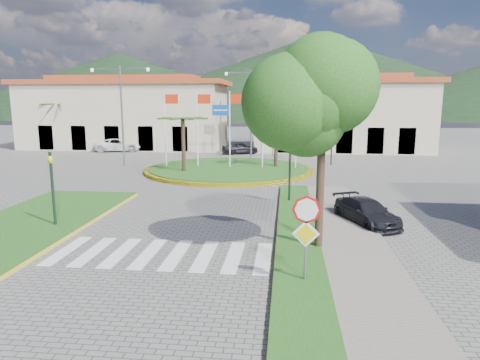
# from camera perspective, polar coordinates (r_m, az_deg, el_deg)

# --- Properties ---
(ground) EXTENTS (160.00, 160.00, 0.00)m
(ground) POSITION_cam_1_polar(r_m,az_deg,el_deg) (11.84, -16.49, -16.14)
(ground) COLOR slate
(ground) RESTS_ON ground
(sidewalk_right) EXTENTS (4.00, 28.00, 0.15)m
(sidewalk_right) POSITION_cam_1_polar(r_m,az_deg,el_deg) (12.91, 13.60, -13.33)
(sidewalk_right) COLOR gray
(sidewalk_right) RESTS_ON ground
(verge_right) EXTENTS (1.60, 28.00, 0.18)m
(verge_right) POSITION_cam_1_polar(r_m,az_deg,el_deg) (12.80, 8.12, -13.27)
(verge_right) COLOR #1C4E16
(verge_right) RESTS_ON ground
(median_left) EXTENTS (5.00, 14.00, 0.18)m
(median_left) POSITION_cam_1_polar(r_m,az_deg,el_deg) (19.76, -27.37, -5.80)
(median_left) COLOR #1C4E16
(median_left) RESTS_ON ground
(crosswalk) EXTENTS (8.00, 3.00, 0.01)m
(crosswalk) POSITION_cam_1_polar(r_m,az_deg,el_deg) (15.30, -10.68, -9.66)
(crosswalk) COLOR silver
(crosswalk) RESTS_ON ground
(roundabout_island) EXTENTS (12.70, 12.70, 6.00)m
(roundabout_island) POSITION_cam_1_polar(r_m,az_deg,el_deg) (32.41, -1.47, 1.47)
(roundabout_island) COLOR yellow
(roundabout_island) RESTS_ON ground
(stop_sign) EXTENTS (0.80, 0.11, 2.65)m
(stop_sign) POSITION_cam_1_polar(r_m,az_deg,el_deg) (12.19, 8.80, -6.00)
(stop_sign) COLOR slate
(stop_sign) RESTS_ON ground
(deciduous_tree) EXTENTS (3.60, 3.60, 6.80)m
(deciduous_tree) POSITION_cam_1_polar(r_m,az_deg,el_deg) (14.77, 11.03, 10.09)
(deciduous_tree) COLOR black
(deciduous_tree) RESTS_ON ground
(traffic_light_left) EXTENTS (0.15, 0.18, 3.20)m
(traffic_light_left) POSITION_cam_1_polar(r_m,az_deg,el_deg) (19.09, -23.76, -0.33)
(traffic_light_left) COLOR black
(traffic_light_left) RESTS_ON ground
(traffic_light_right) EXTENTS (0.15, 0.18, 3.20)m
(traffic_light_right) POSITION_cam_1_polar(r_m,az_deg,el_deg) (21.97, 6.67, 1.79)
(traffic_light_right) COLOR black
(traffic_light_right) RESTS_ON ground
(traffic_light_far) EXTENTS (0.18, 0.15, 3.20)m
(traffic_light_far) POSITION_cam_1_polar(r_m,az_deg,el_deg) (36.06, 12.14, 4.99)
(traffic_light_far) COLOR black
(traffic_light_far) RESTS_ON ground
(direction_sign_west) EXTENTS (1.60, 0.14, 5.20)m
(direction_sign_west) POSITION_cam_1_polar(r_m,az_deg,el_deg) (41.21, -2.60, 8.07)
(direction_sign_west) COLOR slate
(direction_sign_west) RESTS_ON ground
(direction_sign_east) EXTENTS (1.60, 0.14, 5.20)m
(direction_sign_east) POSITION_cam_1_polar(r_m,az_deg,el_deg) (40.75, 4.44, 8.03)
(direction_sign_east) COLOR slate
(direction_sign_east) RESTS_ON ground
(street_lamp_centre) EXTENTS (4.80, 0.16, 8.00)m
(street_lamp_centre) POSITION_cam_1_polar(r_m,az_deg,el_deg) (39.87, 1.50, 9.39)
(street_lamp_centre) COLOR slate
(street_lamp_centre) RESTS_ON ground
(street_lamp_west) EXTENTS (4.80, 0.16, 8.00)m
(street_lamp_west) POSITION_cam_1_polar(r_m,az_deg,el_deg) (36.26, -15.48, 8.92)
(street_lamp_west) COLOR slate
(street_lamp_west) RESTS_ON ground
(building_left) EXTENTS (23.32, 9.54, 8.05)m
(building_left) POSITION_cam_1_polar(r_m,az_deg,el_deg) (51.13, -14.91, 8.61)
(building_left) COLOR #C5B595
(building_left) RESTS_ON ground
(building_right) EXTENTS (19.08, 9.54, 8.05)m
(building_right) POSITION_cam_1_polar(r_m,az_deg,el_deg) (48.08, 13.19, 8.59)
(building_right) COLOR #C5B595
(building_right) RESTS_ON ground
(hill_far_west) EXTENTS (140.00, 140.00, 22.00)m
(hill_far_west) POSITION_cam_1_polar(r_m,az_deg,el_deg) (161.15, -15.71, 12.10)
(hill_far_west) COLOR black
(hill_far_west) RESTS_ON ground
(hill_far_mid) EXTENTS (180.00, 180.00, 30.00)m
(hill_far_mid) POSITION_cam_1_polar(r_m,az_deg,el_deg) (170.34, 10.12, 13.56)
(hill_far_mid) COLOR black
(hill_far_mid) RESTS_ON ground
(hill_near_back) EXTENTS (110.00, 110.00, 16.00)m
(hill_near_back) POSITION_cam_1_polar(r_m,az_deg,el_deg) (140.48, 0.41, 11.56)
(hill_near_back) COLOR black
(hill_near_back) RESTS_ON ground
(white_van) EXTENTS (5.35, 3.36, 1.38)m
(white_van) POSITION_cam_1_polar(r_m,az_deg,el_deg) (47.17, -15.81, 4.53)
(white_van) COLOR white
(white_van) RESTS_ON ground
(car_dark_a) EXTENTS (3.91, 2.65, 1.23)m
(car_dark_a) POSITION_cam_1_polar(r_m,az_deg,el_deg) (43.14, -0.00, 4.31)
(car_dark_a) COLOR black
(car_dark_a) RESTS_ON ground
(car_dark_b) EXTENTS (3.92, 2.05, 1.23)m
(car_dark_b) POSITION_cam_1_polar(r_m,az_deg,el_deg) (45.32, 13.66, 4.31)
(car_dark_b) COLOR black
(car_dark_b) RESTS_ON ground
(car_side_right) EXTENTS (2.87, 4.02, 1.08)m
(car_side_right) POSITION_cam_1_polar(r_m,az_deg,el_deg) (19.21, 16.53, -4.09)
(car_side_right) COLOR black
(car_side_right) RESTS_ON ground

